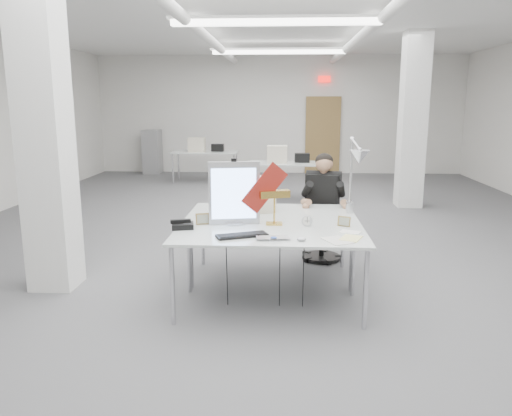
{
  "coord_description": "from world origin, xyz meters",
  "views": [
    {
      "loc": [
        0.12,
        -6.98,
        1.94
      ],
      "look_at": [
        -0.15,
        -2.0,
        0.88
      ],
      "focal_mm": 35.0,
      "sensor_mm": 36.0,
      "label": 1
    }
  ],
  "objects_px": {
    "laptop": "(274,239)",
    "beige_monitor": "(255,195)",
    "architect_lamp": "(354,178)",
    "desk_main": "(270,234)",
    "monitor": "(234,193)",
    "seated_person": "(323,190)",
    "desk_phone": "(183,226)",
    "bankers_lamp": "(274,207)",
    "office_chair": "(322,219)"
  },
  "relations": [
    {
      "from": "laptop",
      "to": "beige_monitor",
      "type": "height_order",
      "value": "beige_monitor"
    },
    {
      "from": "laptop",
      "to": "architect_lamp",
      "type": "height_order",
      "value": "architect_lamp"
    },
    {
      "from": "desk_main",
      "to": "monitor",
      "type": "relative_size",
      "value": 2.89
    },
    {
      "from": "desk_main",
      "to": "seated_person",
      "type": "height_order",
      "value": "seated_person"
    },
    {
      "from": "seated_person",
      "to": "monitor",
      "type": "relative_size",
      "value": 1.3
    },
    {
      "from": "desk_main",
      "to": "architect_lamp",
      "type": "bearing_deg",
      "value": 37.73
    },
    {
      "from": "desk_phone",
      "to": "beige_monitor",
      "type": "bearing_deg",
      "value": 40.22
    },
    {
      "from": "desk_main",
      "to": "bankers_lamp",
      "type": "bearing_deg",
      "value": 83.41
    },
    {
      "from": "architect_lamp",
      "to": "desk_main",
      "type": "bearing_deg",
      "value": -155.89
    },
    {
      "from": "desk_phone",
      "to": "architect_lamp",
      "type": "bearing_deg",
      "value": 5.94
    },
    {
      "from": "office_chair",
      "to": "desk_phone",
      "type": "bearing_deg",
      "value": -121.46
    },
    {
      "from": "desk_phone",
      "to": "desk_main",
      "type": "bearing_deg",
      "value": -19.86
    },
    {
      "from": "office_chair",
      "to": "beige_monitor",
      "type": "height_order",
      "value": "beige_monitor"
    },
    {
      "from": "office_chair",
      "to": "bankers_lamp",
      "type": "xyz_separation_m",
      "value": [
        -0.58,
        -1.26,
        0.4
      ]
    },
    {
      "from": "seated_person",
      "to": "laptop",
      "type": "bearing_deg",
      "value": -94.12
    },
    {
      "from": "beige_monitor",
      "to": "desk_main",
      "type": "bearing_deg",
      "value": -94.89
    },
    {
      "from": "seated_person",
      "to": "beige_monitor",
      "type": "relative_size",
      "value": 2.1
    },
    {
      "from": "monitor",
      "to": "desk_phone",
      "type": "bearing_deg",
      "value": -167.41
    },
    {
      "from": "desk_main",
      "to": "desk_phone",
      "type": "height_order",
      "value": "desk_phone"
    },
    {
      "from": "office_chair",
      "to": "desk_phone",
      "type": "relative_size",
      "value": 5.16
    },
    {
      "from": "laptop",
      "to": "bankers_lamp",
      "type": "height_order",
      "value": "bankers_lamp"
    },
    {
      "from": "seated_person",
      "to": "beige_monitor",
      "type": "bearing_deg",
      "value": -130.84
    },
    {
      "from": "monitor",
      "to": "laptop",
      "type": "distance_m",
      "value": 0.78
    },
    {
      "from": "seated_person",
      "to": "bankers_lamp",
      "type": "xyz_separation_m",
      "value": [
        -0.58,
        -1.21,
        0.03
      ]
    },
    {
      "from": "desk_phone",
      "to": "monitor",
      "type": "bearing_deg",
      "value": 10.76
    },
    {
      "from": "laptop",
      "to": "monitor",
      "type": "bearing_deg",
      "value": 116.45
    },
    {
      "from": "seated_person",
      "to": "office_chair",
      "type": "bearing_deg",
      "value": 103.37
    },
    {
      "from": "seated_person",
      "to": "monitor",
      "type": "distance_m",
      "value": 1.56
    },
    {
      "from": "office_chair",
      "to": "architect_lamp",
      "type": "relative_size",
      "value": 1.26
    },
    {
      "from": "bankers_lamp",
      "to": "architect_lamp",
      "type": "distance_m",
      "value": 0.91
    },
    {
      "from": "laptop",
      "to": "bankers_lamp",
      "type": "distance_m",
      "value": 0.62
    },
    {
      "from": "desk_main",
      "to": "beige_monitor",
      "type": "distance_m",
      "value": 0.99
    },
    {
      "from": "desk_main",
      "to": "monitor",
      "type": "xyz_separation_m",
      "value": [
        -0.36,
        0.32,
        0.32
      ]
    },
    {
      "from": "office_chair",
      "to": "seated_person",
      "type": "relative_size",
      "value": 1.3
    },
    {
      "from": "monitor",
      "to": "seated_person",
      "type": "bearing_deg",
      "value": 41.28
    },
    {
      "from": "office_chair",
      "to": "monitor",
      "type": "height_order",
      "value": "monitor"
    },
    {
      "from": "desk_main",
      "to": "bankers_lamp",
      "type": "height_order",
      "value": "bankers_lamp"
    },
    {
      "from": "architect_lamp",
      "to": "laptop",
      "type": "bearing_deg",
      "value": -144.44
    },
    {
      "from": "desk_main",
      "to": "office_chair",
      "type": "height_order",
      "value": "office_chair"
    },
    {
      "from": "desk_main",
      "to": "laptop",
      "type": "bearing_deg",
      "value": -80.83
    },
    {
      "from": "monitor",
      "to": "laptop",
      "type": "xyz_separation_m",
      "value": [
        0.4,
        -0.59,
        -0.3
      ]
    },
    {
      "from": "beige_monitor",
      "to": "monitor",
      "type": "bearing_deg",
      "value": -121.21
    },
    {
      "from": "desk_main",
      "to": "desk_phone",
      "type": "relative_size",
      "value": 8.83
    },
    {
      "from": "seated_person",
      "to": "bankers_lamp",
      "type": "height_order",
      "value": "seated_person"
    },
    {
      "from": "laptop",
      "to": "beige_monitor",
      "type": "bearing_deg",
      "value": 92.95
    },
    {
      "from": "desk_main",
      "to": "desk_phone",
      "type": "bearing_deg",
      "value": 171.91
    },
    {
      "from": "bankers_lamp",
      "to": "beige_monitor",
      "type": "xyz_separation_m",
      "value": [
        -0.22,
        0.63,
        0.01
      ]
    },
    {
      "from": "desk_main",
      "to": "beige_monitor",
      "type": "relative_size",
      "value": 4.65
    },
    {
      "from": "desk_main",
      "to": "office_chair",
      "type": "xyz_separation_m",
      "value": [
        0.61,
        1.58,
        -0.22
      ]
    },
    {
      "from": "laptop",
      "to": "beige_monitor",
      "type": "distance_m",
      "value": 1.26
    }
  ]
}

